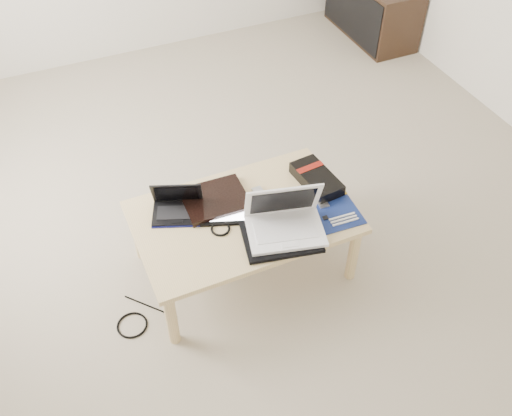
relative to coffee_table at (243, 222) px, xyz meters
name	(u,v)px	position (x,y,z in m)	size (l,w,h in m)	color
ground	(248,193)	(0.25, 0.53, -0.35)	(4.00, 4.00, 0.00)	#AB9D8B
coffee_table	(243,222)	(0.00, 0.00, 0.00)	(1.10, 0.70, 0.40)	#D7B581
media_cabinet	(372,7)	(2.02, 1.98, -0.10)	(0.41, 0.90, 0.50)	#322014
book	(215,200)	(-0.09, 0.15, 0.06)	(0.33, 0.28, 0.03)	black
netbook	(178,207)	(-0.29, 0.15, 0.09)	(0.30, 0.26, 0.18)	black
tablet	(227,210)	(-0.06, 0.06, 0.06)	(0.33, 0.29, 0.01)	black
remote	(265,202)	(0.14, 0.03, 0.06)	(0.06, 0.23, 0.02)	#B0B0B5
neoprene_sleeve	(281,237)	(0.11, -0.22, 0.06)	(0.37, 0.27, 0.02)	black
white_laptop	(285,221)	(0.14, -0.18, 0.12)	(0.42, 0.34, 0.26)	white
motherboard	(332,209)	(0.44, -0.15, 0.05)	(0.26, 0.32, 0.01)	#0B184B
gpu_box	(317,179)	(0.45, 0.06, 0.08)	(0.18, 0.32, 0.07)	black
cable_coil	(220,229)	(-0.14, -0.05, 0.05)	(0.10, 0.10, 0.01)	black
floor_cable_coil	(132,325)	(-0.68, -0.14, -0.35)	(0.16, 0.16, 0.01)	black
floor_cable_trail	(151,307)	(-0.56, -0.06, -0.35)	(0.01, 0.01, 0.32)	black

